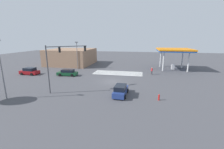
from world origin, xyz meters
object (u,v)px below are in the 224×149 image
(traffic_signal_mast, at_px, (60,59))
(pedestrian, at_px, (152,71))
(street_light_pole_b, at_px, (1,65))
(car_0, at_px, (68,73))
(fire_hydrant, at_px, (159,97))
(car_1, at_px, (30,71))
(car_2, at_px, (121,90))
(street_light_pole_a, at_px, (77,53))

(traffic_signal_mast, bearing_deg, pedestrian, -0.86)
(street_light_pole_b, bearing_deg, traffic_signal_mast, -143.58)
(car_0, relative_size, fire_hydrant, 5.38)
(pedestrian, relative_size, street_light_pole_b, 0.21)
(traffic_signal_mast, height_order, street_light_pole_b, street_light_pole_b)
(car_1, xyz_separation_m, street_light_pole_b, (-7.26, 13.54, 4.13))
(car_2, distance_m, street_light_pole_b, 16.76)
(street_light_pole_a, height_order, fire_hydrant, street_light_pole_a)
(street_light_pole_a, bearing_deg, car_2, 129.43)
(car_1, xyz_separation_m, street_light_pole_a, (-8.34, -8.58, 3.72))
(pedestrian, distance_m, street_light_pole_a, 20.50)
(street_light_pole_a, bearing_deg, traffic_signal_mast, 105.77)
(fire_hydrant, bearing_deg, traffic_signal_mast, -3.39)
(traffic_signal_mast, height_order, car_1, traffic_signal_mast)
(car_0, bearing_deg, car_1, 0.21)
(fire_hydrant, bearing_deg, car_2, -8.78)
(car_2, relative_size, pedestrian, 2.65)
(traffic_signal_mast, distance_m, car_0, 11.41)
(car_0, xyz_separation_m, car_1, (9.33, 0.61, 0.08))
(traffic_signal_mast, bearing_deg, fire_hydrant, -48.39)
(car_2, relative_size, fire_hydrant, 5.17)
(car_2, distance_m, fire_hydrant, 5.51)
(car_0, height_order, car_2, car_2)
(pedestrian, xyz_separation_m, fire_hydrant, (-0.03, 15.42, -0.51))
(car_0, xyz_separation_m, fire_hydrant, (-18.99, 10.57, -0.25))
(car_0, relative_size, car_1, 1.07)
(car_0, relative_size, car_2, 1.04)
(traffic_signal_mast, height_order, fire_hydrant, traffic_signal_mast)
(traffic_signal_mast, bearing_deg, street_light_pole_b, 171.42)
(car_0, relative_size, street_light_pole_b, 0.57)
(street_light_pole_a, bearing_deg, pedestrian, 171.11)
(street_light_pole_b, bearing_deg, street_light_pole_a, -92.79)
(pedestrian, bearing_deg, car_0, -29.03)
(traffic_signal_mast, height_order, car_2, traffic_signal_mast)
(car_1, xyz_separation_m, pedestrian, (-28.29, -5.46, 0.18))
(car_1, relative_size, pedestrian, 2.59)
(car_2, bearing_deg, car_1, 71.16)
(traffic_signal_mast, relative_size, street_light_pole_b, 0.90)
(street_light_pole_b, bearing_deg, car_1, -61.79)
(traffic_signal_mast, relative_size, fire_hydrant, 8.54)
(car_0, bearing_deg, fire_hydrant, 147.37)
(traffic_signal_mast, distance_m, street_light_pole_b, 7.54)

